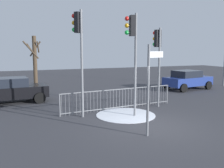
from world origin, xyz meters
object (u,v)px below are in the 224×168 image
at_px(traffic_light_foreground_right, 79,39).
at_px(car_black_far, 12,90).
at_px(traffic_light_foreground_left, 158,49).
at_px(direction_sign_post, 149,86).
at_px(traffic_light_mid_right, 133,42).
at_px(car_blue_near, 187,79).
at_px(bare_tree_left, 35,59).

relative_size(traffic_light_foreground_right, car_black_far, 1.22).
relative_size(traffic_light_foreground_left, direction_sign_post, 1.29).
bearing_deg(car_black_far, traffic_light_mid_right, -49.57).
bearing_deg(direction_sign_post, car_black_far, 102.86).
height_order(car_blue_near, car_black_far, same).
bearing_deg(car_black_far, traffic_light_foreground_left, -32.29).
height_order(traffic_light_foreground_left, car_blue_near, traffic_light_foreground_left).
distance_m(traffic_light_foreground_right, bare_tree_left, 11.52).
bearing_deg(car_black_far, traffic_light_foreground_right, -60.67).
distance_m(direction_sign_post, car_black_far, 8.99).
distance_m(traffic_light_foreground_left, car_black_far, 8.54).
xyz_separation_m(traffic_light_foreground_left, car_black_far, (-7.28, 3.84, -2.31)).
xyz_separation_m(traffic_light_mid_right, car_black_far, (-5.13, 5.14, -2.65)).
distance_m(direction_sign_post, bare_tree_left, 15.04).
relative_size(traffic_light_foreground_left, traffic_light_foreground_right, 0.88).
relative_size(traffic_light_foreground_right, bare_tree_left, 1.13).
bearing_deg(direction_sign_post, traffic_light_foreground_left, 36.97).
bearing_deg(direction_sign_post, traffic_light_mid_right, 58.84).
xyz_separation_m(traffic_light_foreground_left, traffic_light_foreground_right, (-4.39, -0.48, 0.43)).
relative_size(direction_sign_post, car_black_far, 0.83).
height_order(traffic_light_mid_right, direction_sign_post, traffic_light_mid_right).
xyz_separation_m(traffic_light_foreground_left, traffic_light_mid_right, (-2.15, -1.31, 0.34)).
distance_m(traffic_light_mid_right, car_blue_near, 9.57).
xyz_separation_m(direction_sign_post, bare_tree_left, (-2.60, 14.81, 0.45)).
relative_size(traffic_light_foreground_left, car_black_far, 1.07).
relative_size(traffic_light_mid_right, traffic_light_foreground_right, 0.97).
relative_size(traffic_light_foreground_left, car_blue_near, 1.05).
xyz_separation_m(direction_sign_post, car_blue_near, (8.11, 7.91, -1.04)).
relative_size(traffic_light_foreground_left, traffic_light_mid_right, 0.90).
height_order(traffic_light_foreground_left, bare_tree_left, bare_tree_left).
bearing_deg(traffic_light_foreground_right, traffic_light_foreground_left, -28.56).
bearing_deg(car_black_far, direction_sign_post, -64.22).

